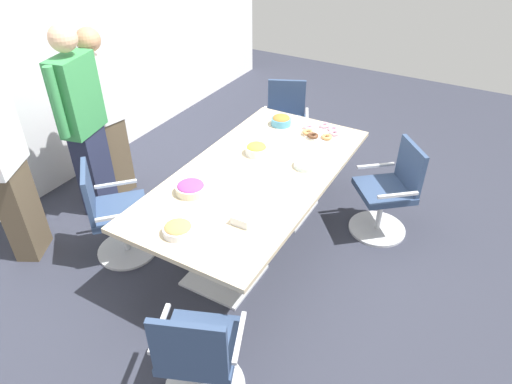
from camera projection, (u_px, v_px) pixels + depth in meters
ground_plane at (256, 240)px, 4.29m from camera, size 10.00×10.00×0.01m
back_wall at (45, 53)px, 4.47m from camera, size 8.00×0.10×2.80m
conference_table at (256, 185)px, 3.93m from camera, size 2.40×1.20×0.75m
office_chair_0 at (285, 126)px, 5.35m from camera, size 0.72×0.72×0.91m
office_chair_1 at (114, 217)px, 3.92m from camera, size 0.76×0.76×0.91m
office_chair_2 at (199, 358)px, 2.77m from camera, size 0.70×0.70×0.91m
office_chair_3 at (389, 195)px, 4.19m from camera, size 0.76×0.76×0.91m
person_standing_0 at (2, 158)px, 3.61m from camera, size 0.57×0.40×1.86m
person_standing_1 at (83, 122)px, 4.16m from camera, size 0.61×0.32×1.86m
person_standing_2 at (103, 114)px, 4.45m from camera, size 0.61×0.29×1.74m
snack_bowl_pretzels at (281, 120)px, 4.58m from camera, size 0.20×0.20×0.10m
snack_bowl_cookies at (178, 229)px, 3.19m from camera, size 0.22×0.22×0.08m
snack_bowl_chips_yellow at (256, 149)px, 4.10m from camera, size 0.20×0.20×0.10m
snack_bowl_candy_mix at (191, 188)px, 3.59m from camera, size 0.24×0.24×0.10m
donut_platter at (320, 131)px, 4.45m from camera, size 0.37×0.37×0.04m
plate_stack at (307, 165)px, 3.93m from camera, size 0.22×0.22×0.04m
napkin_pile at (244, 218)px, 3.29m from camera, size 0.14×0.14×0.07m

